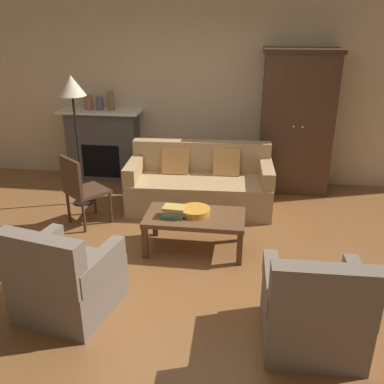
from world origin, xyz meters
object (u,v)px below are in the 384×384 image
(coffee_table, at_px, (195,220))
(armchair_near_right, at_px, (313,311))
(armoire, at_px, (296,123))
(floor_lamp, at_px, (72,94))
(fireplace, at_px, (104,144))
(mantel_vase_slate, at_px, (100,103))
(side_chair_wooden, at_px, (81,187))
(book_stack, at_px, (174,212))
(armchair_near_left, at_px, (65,281))
(couch, at_px, (200,185))
(fruit_bowl, at_px, (195,211))
(mantel_vase_bronze, at_px, (111,101))
(mantel_vase_terracotta, at_px, (88,103))

(coffee_table, xyz_separation_m, armchair_near_right, (1.12, -1.37, -0.05))
(armoire, height_order, floor_lamp, armoire)
(fireplace, bearing_deg, floor_lamp, -89.44)
(fireplace, distance_m, armchair_near_right, 4.49)
(mantel_vase_slate, bearing_deg, side_chair_wooden, -80.70)
(armoire, bearing_deg, armchair_near_right, -91.60)
(armchair_near_right, bearing_deg, book_stack, 135.61)
(coffee_table, distance_m, side_chair_wooden, 1.53)
(armoire, relative_size, coffee_table, 1.86)
(armchair_near_left, height_order, armchair_near_right, same)
(book_stack, bearing_deg, coffee_table, 15.24)
(fireplace, relative_size, couch, 0.64)
(fruit_bowl, bearing_deg, coffee_table, -86.63)
(couch, bearing_deg, armchair_near_right, -64.60)
(armchair_near_right, xyz_separation_m, side_chair_wooden, (-2.59, 1.79, 0.20))
(book_stack, height_order, armchair_near_left, armchair_near_left)
(mantel_vase_bronze, distance_m, armchair_near_left, 3.49)
(mantel_vase_slate, bearing_deg, armchair_near_right, -50.29)
(fireplace, height_order, mantel_vase_bronze, mantel_vase_bronze)
(mantel_vase_bronze, relative_size, floor_lamp, 0.16)
(fireplace, height_order, side_chair_wooden, fireplace)
(mantel_vase_terracotta, relative_size, armchair_near_left, 0.23)
(side_chair_wooden, bearing_deg, coffee_table, -15.77)
(floor_lamp, bearing_deg, mantel_vase_terracotta, 100.70)
(coffee_table, bearing_deg, mantel_vase_terracotta, 132.91)
(armchair_near_left, bearing_deg, couch, 69.43)
(mantel_vase_slate, distance_m, mantel_vase_bronze, 0.19)
(fireplace, xyz_separation_m, couch, (1.66, -0.93, -0.25))
(armoire, height_order, armchair_near_right, armoire)
(armchair_near_right, bearing_deg, mantel_vase_bronze, 127.89)
(couch, distance_m, floor_lamp, 2.05)
(mantel_vase_terracotta, height_order, mantel_vase_bronze, mantel_vase_bronze)
(mantel_vase_terracotta, distance_m, side_chair_wooden, 1.85)
(couch, height_order, mantel_vase_slate, mantel_vase_slate)
(mantel_vase_slate, xyz_separation_m, floor_lamp, (0.01, -1.01, 0.31))
(book_stack, xyz_separation_m, mantel_vase_terracotta, (-1.69, 2.12, 0.74))
(armchair_near_right, bearing_deg, couch, 115.40)
(fruit_bowl, xyz_separation_m, armchair_near_right, (1.12, -1.41, -0.14))
(floor_lamp, bearing_deg, couch, 3.28)
(mantel_vase_terracotta, xyz_separation_m, armchair_near_left, (0.94, -3.30, -0.91))
(couch, height_order, floor_lamp, floor_lamp)
(mantel_vase_terracotta, bearing_deg, mantel_vase_bronze, 0.00)
(floor_lamp, bearing_deg, coffee_table, -31.47)
(fruit_bowl, xyz_separation_m, mantel_vase_terracotta, (-1.92, 2.03, 0.77))
(book_stack, distance_m, mantel_vase_terracotta, 2.82)
(fruit_bowl, relative_size, mantel_vase_slate, 1.72)
(couch, xyz_separation_m, book_stack, (-0.14, -1.21, 0.16))
(couch, distance_m, armchair_near_right, 2.80)
(mantel_vase_bronze, bearing_deg, armchair_near_right, -52.11)
(fireplace, height_order, mantel_vase_terracotta, mantel_vase_terracotta)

